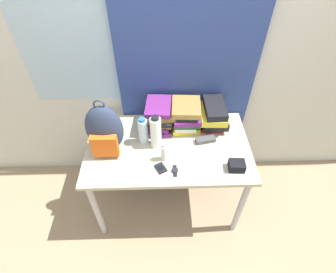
{
  "coord_description": "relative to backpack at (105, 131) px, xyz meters",
  "views": [
    {
      "loc": [
        -0.04,
        -0.98,
        2.23
      ],
      "look_at": [
        0.0,
        0.37,
        0.86
      ],
      "focal_mm": 28.0,
      "sensor_mm": 36.0,
      "label": 1
    }
  ],
  "objects": [
    {
      "name": "cell_phone",
      "position": [
        0.39,
        -0.19,
        -0.19
      ],
      "size": [
        0.09,
        0.1,
        0.02
      ],
      "color": "black",
      "rests_on": "desk"
    },
    {
      "name": "wall_back",
      "position": [
        0.44,
        0.47,
        0.3
      ],
      "size": [
        6.0,
        0.06,
        2.5
      ],
      "color": "beige",
      "rests_on": "ground_plane"
    },
    {
      "name": "sunscreen_bottle",
      "position": [
        0.41,
        -0.11,
        -0.12
      ],
      "size": [
        0.04,
        0.04,
        0.16
      ],
      "color": "white",
      "rests_on": "desk"
    },
    {
      "name": "desk",
      "position": [
        0.44,
        0.02,
        -0.29
      ],
      "size": [
        1.24,
        0.73,
        0.76
      ],
      "color": "#B7B299",
      "rests_on": "ground_plane"
    },
    {
      "name": "book_stack_left",
      "position": [
        0.38,
        0.24,
        -0.08
      ],
      "size": [
        0.25,
        0.28,
        0.23
      ],
      "color": "#6B2370",
      "rests_on": "desk"
    },
    {
      "name": "sunglasses_case",
      "position": [
        0.73,
        0.06,
        -0.18
      ],
      "size": [
        0.16,
        0.08,
        0.04
      ],
      "color": "#47474C",
      "rests_on": "desk"
    },
    {
      "name": "camera_pouch",
      "position": [
        0.91,
        -0.21,
        -0.16
      ],
      "size": [
        0.11,
        0.09,
        0.07
      ],
      "color": "black",
      "rests_on": "desk"
    },
    {
      "name": "wristwatch",
      "position": [
        0.48,
        -0.22,
        -0.19
      ],
      "size": [
        0.05,
        0.1,
        0.01
      ],
      "color": "black",
      "rests_on": "desk"
    },
    {
      "name": "book_stack_right",
      "position": [
        0.81,
        0.24,
        -0.09
      ],
      "size": [
        0.22,
        0.28,
        0.21
      ],
      "color": "red",
      "rests_on": "desk"
    },
    {
      "name": "sports_bottle",
      "position": [
        0.35,
        0.04,
        -0.06
      ],
      "size": [
        0.08,
        0.08,
        0.28
      ],
      "color": "white",
      "rests_on": "desk"
    },
    {
      "name": "curtain_blue",
      "position": [
        0.6,
        0.42,
        0.3
      ],
      "size": [
        1.05,
        0.04,
        2.5
      ],
      "color": "navy",
      "rests_on": "ground_plane"
    },
    {
      "name": "water_bottle",
      "position": [
        0.26,
        0.07,
        -0.08
      ],
      "size": [
        0.07,
        0.07,
        0.24
      ],
      "color": "silver",
      "rests_on": "desk"
    },
    {
      "name": "backpack",
      "position": [
        0.0,
        0.0,
        0.0
      ],
      "size": [
        0.26,
        0.19,
        0.46
      ],
      "color": "#2D3851",
      "rests_on": "desk"
    },
    {
      "name": "book_stack_center",
      "position": [
        0.59,
        0.24,
        -0.08
      ],
      "size": [
        0.24,
        0.28,
        0.23
      ],
      "color": "yellow",
      "rests_on": "desk"
    },
    {
      "name": "ground_plane",
      "position": [
        0.44,
        -0.34,
        -0.95
      ],
      "size": [
        12.0,
        12.0,
        0.0
      ],
      "primitive_type": "plane",
      "color": "#9E8466"
    }
  ]
}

